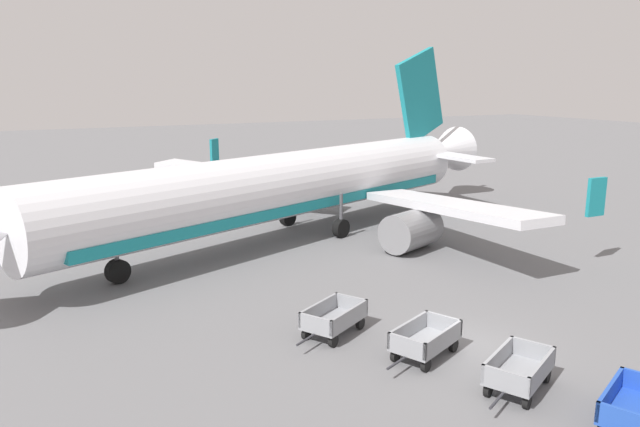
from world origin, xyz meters
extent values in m
plane|color=slate|center=(0.00, 0.00, 0.00)|extent=(220.00, 220.00, 0.00)
cylinder|color=silver|center=(0.28, 16.30, 3.15)|extent=(29.36, 14.10, 3.70)
cube|color=teal|center=(0.28, 16.30, 2.13)|extent=(26.49, 12.86, 0.56)
cone|color=silver|center=(16.31, 22.38, 3.65)|extent=(5.45, 4.88, 3.52)
cube|color=silver|center=(7.10, 9.96, 2.48)|extent=(2.88, 13.05, 1.35)
cube|color=teal|center=(11.86, 4.81, 3.43)|extent=(1.10, 0.22, 1.90)
cylinder|color=gray|center=(5.39, 10.98, 1.13)|extent=(3.74, 3.10, 2.10)
cube|color=silver|center=(1.17, 25.57, 2.48)|extent=(10.74, 11.31, 1.35)
cube|color=teal|center=(1.32, 32.58, 3.43)|extent=(0.94, 0.89, 1.90)
cylinder|color=gray|center=(0.58, 23.68, 1.13)|extent=(3.74, 3.10, 2.10)
cube|color=teal|center=(13.18, 21.20, 7.90)|extent=(5.72, 2.46, 6.88)
cube|color=silver|center=(14.50, 18.28, 3.75)|extent=(2.05, 5.28, 0.24)
cube|color=silver|center=(12.23, 24.26, 3.75)|extent=(4.66, 5.18, 0.24)
cylinder|color=#4C4C51|center=(-9.54, 12.58, 1.57)|extent=(0.20, 0.20, 2.04)
cylinder|color=black|center=(-9.54, 12.58, 0.55)|extent=(1.19, 0.81, 1.10)
cylinder|color=#4C4C51|center=(3.39, 15.13, 1.57)|extent=(0.20, 0.20, 2.04)
cylinder|color=black|center=(3.39, 15.13, 0.55)|extent=(1.19, 0.81, 1.10)
cylinder|color=#4C4C51|center=(1.83, 19.25, 1.57)|extent=(0.20, 0.20, 2.04)
cylinder|color=black|center=(1.83, 19.25, 0.55)|extent=(1.19, 0.81, 1.10)
cube|color=#234CB2|center=(0.64, -5.79, 0.48)|extent=(2.85, 2.30, 0.08)
cube|color=#234CB2|center=(0.37, -5.20, 0.80)|extent=(2.32, 1.11, 0.55)
cube|color=#234CB2|center=(-0.46, -6.28, 0.80)|extent=(0.66, 1.32, 0.55)
cylinder|color=black|center=(1.26, -4.90, 0.22)|extent=(0.47, 0.33, 0.44)
cube|color=gray|center=(-0.54, -2.84, 0.48)|extent=(2.86, 2.38, 0.08)
cube|color=gray|center=(-0.25, -3.42, 0.80)|extent=(2.27, 1.22, 0.55)
cube|color=gray|center=(-0.84, -2.26, 0.80)|extent=(2.27, 1.22, 0.55)
cube|color=gray|center=(-1.61, -3.38, 0.80)|extent=(0.72, 1.29, 0.55)
cube|color=gray|center=(0.53, -2.30, 0.80)|extent=(0.72, 1.29, 0.55)
cylinder|color=#2D2D33|center=(-2.15, -3.66, 0.44)|extent=(0.93, 0.52, 0.08)
cylinder|color=black|center=(-1.12, -3.76, 0.22)|extent=(0.46, 0.34, 0.44)
cylinder|color=black|center=(-1.63, -2.77, 0.22)|extent=(0.46, 0.34, 0.44)
cylinder|color=black|center=(0.55, -2.92, 0.22)|extent=(0.46, 0.34, 0.44)
cylinder|color=black|center=(0.04, -1.92, 0.22)|extent=(0.46, 0.34, 0.44)
cube|color=gray|center=(-1.69, 0.18, 0.48)|extent=(2.85, 2.29, 0.08)
cube|color=gray|center=(-1.42, -0.41, 0.80)|extent=(2.33, 1.10, 0.55)
cube|color=gray|center=(-1.95, 0.78, 0.80)|extent=(2.33, 1.10, 0.55)
cube|color=gray|center=(-2.78, -0.30, 0.80)|extent=(0.66, 1.32, 0.55)
cube|color=gray|center=(-0.59, 0.67, 0.80)|extent=(0.66, 1.32, 0.55)
cylinder|color=#2D2D33|center=(-3.33, -0.54, 0.44)|extent=(0.95, 0.48, 0.08)
cylinder|color=black|center=(-2.32, -0.71, 0.22)|extent=(0.47, 0.32, 0.44)
cylinder|color=black|center=(-2.77, 0.32, 0.22)|extent=(0.47, 0.32, 0.44)
cylinder|color=black|center=(-0.60, 0.05, 0.22)|extent=(0.47, 0.32, 0.44)
cylinder|color=black|center=(-1.05, 1.08, 0.22)|extent=(0.47, 0.32, 0.44)
cube|color=gray|center=(-3.52, 3.17, 0.48)|extent=(2.87, 2.45, 0.08)
cube|color=gray|center=(-3.20, 2.60, 0.80)|extent=(2.22, 1.32, 0.55)
cube|color=gray|center=(-3.84, 3.73, 0.80)|extent=(2.22, 1.32, 0.55)
cube|color=gray|center=(-4.56, 2.57, 0.80)|extent=(0.78, 1.27, 0.55)
cube|color=gray|center=(-2.47, 3.76, 0.80)|extent=(0.78, 1.27, 0.55)
cylinder|color=#2D2D33|center=(-5.08, 2.28, 0.44)|extent=(0.91, 0.56, 0.08)
cylinder|color=black|center=(-4.06, 2.22, 0.22)|extent=(0.46, 0.36, 0.44)
cylinder|color=black|center=(-4.61, 3.19, 0.22)|extent=(0.46, 0.36, 0.44)
cylinder|color=black|center=(-2.43, 3.14, 0.22)|extent=(0.46, 0.36, 0.44)
cylinder|color=black|center=(-2.98, 4.12, 0.22)|extent=(0.46, 0.36, 0.44)
camera|label=1|loc=(-13.26, -14.82, 8.96)|focal=33.98mm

